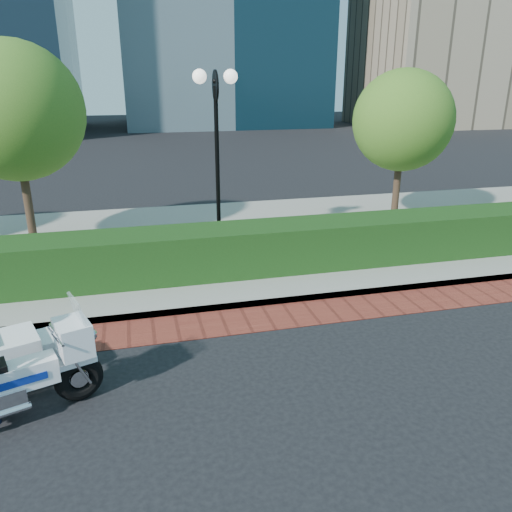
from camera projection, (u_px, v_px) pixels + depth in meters
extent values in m
plane|color=black|center=(215.00, 370.00, 7.50)|extent=(120.00, 120.00, 0.00)
cube|color=maroon|center=(201.00, 325.00, 8.87)|extent=(60.00, 1.00, 0.01)
cube|color=gray|center=(176.00, 245.00, 12.96)|extent=(60.00, 8.00, 0.15)
cube|color=black|center=(186.00, 253.00, 10.58)|extent=(18.00, 1.20, 1.00)
cylinder|color=black|center=(219.00, 243.00, 12.39)|extent=(0.30, 0.30, 0.30)
cylinder|color=black|center=(217.00, 169.00, 11.77)|extent=(0.10, 0.10, 3.70)
cylinder|color=black|center=(215.00, 86.00, 11.15)|extent=(0.04, 0.70, 0.70)
sphere|color=white|center=(199.00, 76.00, 11.01)|extent=(0.32, 0.32, 0.32)
sphere|color=white|center=(231.00, 76.00, 11.17)|extent=(0.32, 0.32, 0.32)
cylinder|color=#332319|center=(28.00, 205.00, 12.23)|extent=(0.20, 0.20, 2.17)
sphere|color=#306118|center=(14.00, 111.00, 11.49)|extent=(3.20, 3.20, 3.20)
cylinder|color=#332319|center=(396.00, 189.00, 14.57)|extent=(0.20, 0.20, 1.92)
sphere|color=#306118|center=(403.00, 121.00, 13.92)|extent=(2.80, 2.80, 2.80)
torus|color=black|center=(79.00, 378.00, 6.73)|extent=(0.69, 0.41, 0.66)
cube|color=white|center=(2.00, 380.00, 6.17)|extent=(1.33, 0.73, 0.34)
cube|color=silver|center=(1.00, 398.00, 6.22)|extent=(0.65, 0.56, 0.28)
cube|color=white|center=(73.00, 337.00, 6.53)|extent=(0.56, 0.65, 0.45)
cube|color=silver|center=(78.00, 311.00, 6.46)|extent=(0.28, 0.51, 0.40)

